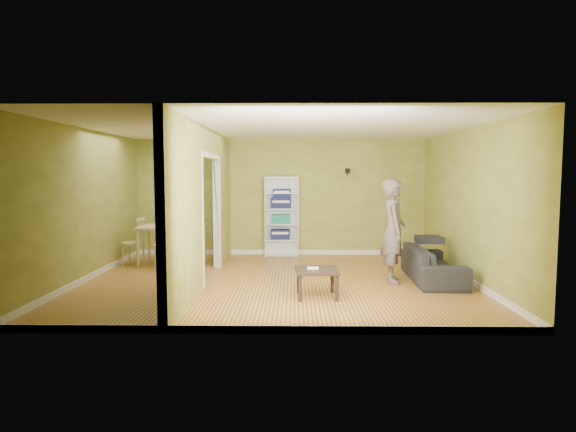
# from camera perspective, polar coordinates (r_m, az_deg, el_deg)

# --- Properties ---
(room_shell) EXTENTS (6.50, 6.50, 6.50)m
(room_shell) POSITION_cam_1_polar(r_m,az_deg,el_deg) (8.12, -1.43, 1.28)
(room_shell) COLOR gold
(room_shell) RESTS_ON ground
(partition) EXTENTS (0.22, 5.50, 2.60)m
(partition) POSITION_cam_1_polar(r_m,az_deg,el_deg) (8.25, -9.79, 1.27)
(partition) COLOR #AEB04A
(partition) RESTS_ON ground
(wall_speaker) EXTENTS (0.10, 0.10, 0.10)m
(wall_speaker) POSITION_cam_1_polar(r_m,az_deg,el_deg) (10.86, 7.07, 5.35)
(wall_speaker) COLOR black
(wall_speaker) RESTS_ON room_shell
(sofa) EXTENTS (1.99, 0.92, 0.74)m
(sofa) POSITION_cam_1_polar(r_m,az_deg,el_deg) (8.68, 16.79, -4.86)
(sofa) COLOR black
(sofa) RESTS_ON ground
(person) EXTENTS (0.79, 0.64, 2.05)m
(person) POSITION_cam_1_polar(r_m,az_deg,el_deg) (8.28, 12.39, -0.67)
(person) COLOR slate
(person) RESTS_ON ground
(bookshelf) EXTENTS (0.75, 0.33, 1.77)m
(bookshelf) POSITION_cam_1_polar(r_m,az_deg,el_deg) (10.74, -0.74, -0.03)
(bookshelf) COLOR white
(bookshelf) RESTS_ON ground
(paper_box_navy_a) EXTENTS (0.42, 0.28, 0.22)m
(paper_box_navy_a) POSITION_cam_1_polar(r_m,az_deg,el_deg) (10.74, -0.91, -2.17)
(paper_box_navy_a) COLOR navy
(paper_box_navy_a) RESTS_ON bookshelf
(paper_box_teal) EXTENTS (0.40, 0.26, 0.20)m
(paper_box_teal) POSITION_cam_1_polar(r_m,az_deg,el_deg) (10.70, -0.82, -0.37)
(paper_box_teal) COLOR teal
(paper_box_teal) RESTS_ON bookshelf
(paper_box_navy_b) EXTENTS (0.44, 0.29, 0.23)m
(paper_box_navy_b) POSITION_cam_1_polar(r_m,az_deg,el_deg) (10.68, -0.83, 1.54)
(paper_box_navy_b) COLOR navy
(paper_box_navy_b) RESTS_ON bookshelf
(paper_box_navy_c) EXTENTS (0.39, 0.26, 0.20)m
(paper_box_navy_c) POSITION_cam_1_polar(r_m,az_deg,el_deg) (10.67, -0.72, 2.54)
(paper_box_navy_c) COLOR navy
(paper_box_navy_c) RESTS_ON bookshelf
(coffee_table) EXTENTS (0.63, 0.63, 0.42)m
(coffee_table) POSITION_cam_1_polar(r_m,az_deg,el_deg) (7.20, 3.46, -6.80)
(coffee_table) COLOR black
(coffee_table) RESTS_ON ground
(game_controller) EXTENTS (0.16, 0.04, 0.03)m
(game_controller) POSITION_cam_1_polar(r_m,az_deg,el_deg) (7.18, 2.96, -6.17)
(game_controller) COLOR white
(game_controller) RESTS_ON coffee_table
(dining_table) EXTENTS (1.27, 0.85, 0.80)m
(dining_table) POSITION_cam_1_polar(r_m,az_deg,el_deg) (9.91, -13.55, -1.57)
(dining_table) COLOR tan
(dining_table) RESTS_ON ground
(chair_left) EXTENTS (0.50, 0.50, 0.96)m
(chair_left) POSITION_cam_1_polar(r_m,az_deg,el_deg) (10.09, -17.90, -2.91)
(chair_left) COLOR tan
(chair_left) RESTS_ON ground
(chair_near) EXTENTS (0.47, 0.47, 1.02)m
(chair_near) POSITION_cam_1_polar(r_m,az_deg,el_deg) (9.34, -14.25, -3.25)
(chair_near) COLOR tan
(chair_near) RESTS_ON ground
(chair_far) EXTENTS (0.62, 0.62, 1.06)m
(chair_far) POSITION_cam_1_polar(r_m,az_deg,el_deg) (10.47, -12.39, -2.24)
(chair_far) COLOR tan
(chair_far) RESTS_ON ground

